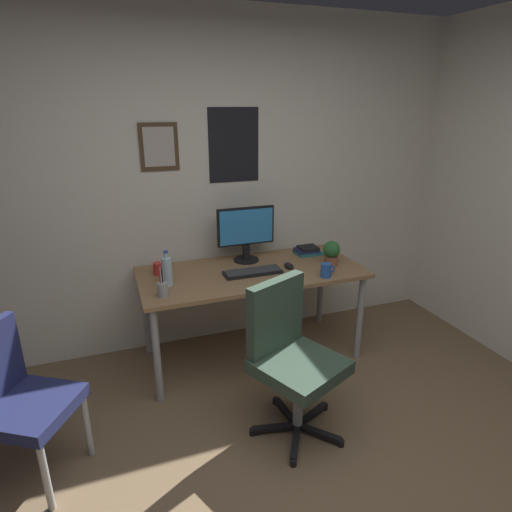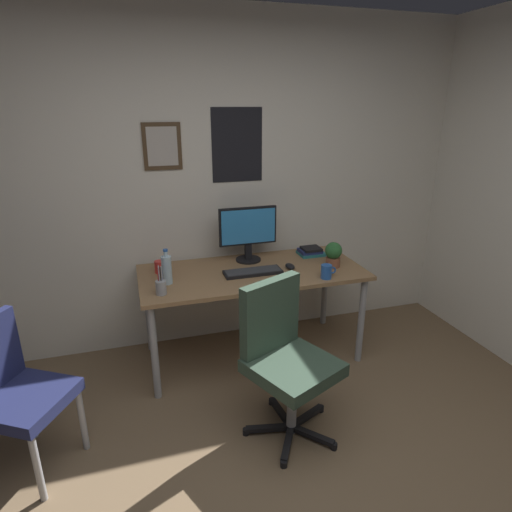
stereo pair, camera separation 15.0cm
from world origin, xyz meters
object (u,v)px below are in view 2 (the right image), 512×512
object	(u,v)px
water_bottle	(167,269)
coffee_mug_near	(327,272)
computer_mouse	(290,266)
coffee_mug_far	(160,267)
pen_cup	(161,287)
office_chair	(284,352)
side_chair	(12,388)
keyboard	(253,272)
book_stack_left	(311,251)
monitor	(248,232)
potted_plant	(333,254)

from	to	relation	value
water_bottle	coffee_mug_near	world-z (taller)	water_bottle
coffee_mug_near	water_bottle	bearing A→B (deg)	167.93
computer_mouse	coffee_mug_far	xyz separation A→B (m)	(-0.95, 0.20, 0.03)
pen_cup	office_chair	bearing A→B (deg)	-42.76
side_chair	office_chair	bearing A→B (deg)	-4.93
office_chair	coffee_mug_near	size ratio (longest dim) A/B	8.21
keyboard	pen_cup	distance (m)	0.70
office_chair	coffee_mug_far	distance (m)	1.19
office_chair	side_chair	size ratio (longest dim) A/B	1.09
water_bottle	book_stack_left	bearing A→B (deg)	12.34
monitor	coffee_mug_near	bearing A→B (deg)	-50.23
potted_plant	pen_cup	distance (m)	1.32
office_chair	water_bottle	size ratio (longest dim) A/B	3.76
side_chair	keyboard	world-z (taller)	side_chair
office_chair	coffee_mug_near	distance (m)	0.78
office_chair	monitor	bearing A→B (deg)	85.56
side_chair	book_stack_left	size ratio (longest dim) A/B	4.16
pen_cup	water_bottle	bearing A→B (deg)	71.08
office_chair	potted_plant	bearing A→B (deg)	47.62
coffee_mug_far	side_chair	bearing A→B (deg)	-134.81
coffee_mug_near	potted_plant	size ratio (longest dim) A/B	0.59
computer_mouse	coffee_mug_far	size ratio (longest dim) A/B	1.00
water_bottle	coffee_mug_far	size ratio (longest dim) A/B	2.29
coffee_mug_far	book_stack_left	distance (m)	1.23
side_chair	book_stack_left	xyz separation A→B (m)	(2.09, 0.90, 0.26)
office_chair	coffee_mug_far	xyz separation A→B (m)	(-0.62, 0.99, 0.25)
keyboard	side_chair	bearing A→B (deg)	-156.93
water_bottle	coffee_mug_near	xyz separation A→B (m)	(1.10, -0.24, -0.05)
coffee_mug_far	potted_plant	xyz separation A→B (m)	(1.28, -0.26, 0.06)
keyboard	water_bottle	world-z (taller)	water_bottle
monitor	potted_plant	size ratio (longest dim) A/B	2.36
coffee_mug_far	potted_plant	bearing A→B (deg)	-11.41
coffee_mug_near	pen_cup	size ratio (longest dim) A/B	0.58
office_chair	computer_mouse	size ratio (longest dim) A/B	8.64
coffee_mug_near	pen_cup	bearing A→B (deg)	176.78
office_chair	potted_plant	world-z (taller)	office_chair
pen_cup	coffee_mug_near	bearing A→B (deg)	-3.22
office_chair	pen_cup	world-z (taller)	office_chair
keyboard	coffee_mug_far	distance (m)	0.69
office_chair	water_bottle	bearing A→B (deg)	127.39
book_stack_left	office_chair	bearing A→B (deg)	-120.88
coffee_mug_near	pen_cup	xyz separation A→B (m)	(-1.16, 0.07, 0.00)
coffee_mug_near	coffee_mug_far	world-z (taller)	coffee_mug_near
book_stack_left	computer_mouse	bearing A→B (deg)	-139.08
side_chair	coffee_mug_far	xyz separation A→B (m)	(0.86, 0.86, 0.27)
coffee_mug_near	potted_plant	distance (m)	0.26
coffee_mug_far	pen_cup	bearing A→B (deg)	-93.82
keyboard	water_bottle	xyz separation A→B (m)	(-0.62, -0.01, 0.09)
side_chair	computer_mouse	world-z (taller)	side_chair
office_chair	potted_plant	xyz separation A→B (m)	(0.67, 0.73, 0.31)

